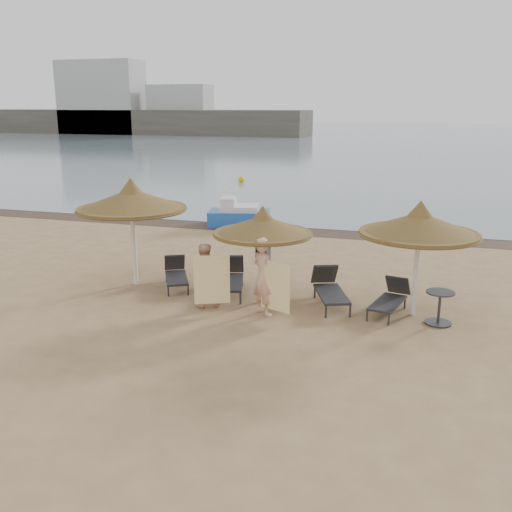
{
  "coord_description": "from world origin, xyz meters",
  "views": [
    {
      "loc": [
        4.0,
        -12.16,
        4.85
      ],
      "look_at": [
        -0.05,
        1.2,
        1.13
      ],
      "focal_mm": 40.0,
      "sensor_mm": 36.0,
      "label": 1
    }
  ],
  "objects": [
    {
      "name": "ground",
      "position": [
        0.0,
        0.0,
        0.0
      ],
      "size": [
        160.0,
        160.0,
        0.0
      ],
      "primitive_type": "plane",
      "color": "#A48159",
      "rests_on": "ground"
    },
    {
      "name": "sea",
      "position": [
        0.0,
        80.0,
        0.01
      ],
      "size": [
        200.0,
        140.0,
        0.03
      ],
      "primitive_type": "cube",
      "color": "slate",
      "rests_on": "ground"
    },
    {
      "name": "wet_sand_strip",
      "position": [
        0.0,
        9.4,
        0.0
      ],
      "size": [
        200.0,
        1.6,
        0.01
      ],
      "primitive_type": "cube",
      "color": "#453224",
      "rests_on": "ground"
    },
    {
      "name": "far_shore",
      "position": [
        -25.1,
        77.82,
        2.91
      ],
      "size": [
        150.0,
        54.8,
        12.0
      ],
      "color": "#585448",
      "rests_on": "ground"
    },
    {
      "name": "palapa_left",
      "position": [
        -3.61,
        1.4,
        2.36
      ],
      "size": [
        2.99,
        2.99,
        2.96
      ],
      "rotation": [
        0.0,
        0.0,
        -0.22
      ],
      "color": "silver",
      "rests_on": "ground"
    },
    {
      "name": "palapa_center",
      "position": [
        0.18,
        1.02,
        1.96
      ],
      "size": [
        2.49,
        2.49,
        2.47
      ],
      "rotation": [
        0.0,
        0.0,
        -0.1
      ],
      "color": "silver",
      "rests_on": "ground"
    },
    {
      "name": "palapa_right",
      "position": [
        3.87,
        1.16,
        2.19
      ],
      "size": [
        2.77,
        2.77,
        2.75
      ],
      "rotation": [
        0.0,
        0.0,
        0.24
      ],
      "color": "silver",
      "rests_on": "ground"
    },
    {
      "name": "lounger_far_left",
      "position": [
        -2.48,
        1.61,
        0.34
      ],
      "size": [
        1.29,
        1.76,
        0.76
      ],
      "rotation": [
        0.0,
        0.0,
        0.48
      ],
      "color": "#323235",
      "rests_on": "ground"
    },
    {
      "name": "lounger_near_left",
      "position": [
        -0.87,
        1.57,
        0.39
      ],
      "size": [
        1.17,
        2.04,
        0.87
      ],
      "rotation": [
        0.0,
        0.0,
        0.29
      ],
      "color": "#323235",
      "rests_on": "ground"
    },
    {
      "name": "lounger_near_right",
      "position": [
        1.81,
        1.4,
        0.39
      ],
      "size": [
        1.29,
        2.02,
        0.86
      ],
      "rotation": [
        0.0,
        0.0,
        0.38
      ],
      "color": "#323235",
      "rests_on": "ground"
    },
    {
      "name": "lounger_far_right",
      "position": [
        3.33,
        1.23,
        0.34
      ],
      "size": [
        0.94,
        1.79,
        0.76
      ],
      "rotation": [
        0.0,
        0.0,
        -0.23
      ],
      "color": "#323235",
      "rests_on": "ground"
    },
    {
      "name": "side_table",
      "position": [
        4.45,
        0.7,
        0.36
      ],
      "size": [
        0.64,
        0.64,
        0.77
      ],
      "rotation": [
        0.0,
        0.0,
        -0.33
      ],
      "color": "#323235",
      "rests_on": "ground"
    },
    {
      "name": "person_left",
      "position": [
        -1.1,
        0.24,
        0.93
      ],
      "size": [
        1.02,
        0.89,
        1.86
      ],
      "primitive_type": "imported",
      "rotation": [
        0.0,
        0.0,
        3.62
      ],
      "color": "#DB9F85",
      "rests_on": "ground"
    },
    {
      "name": "person_right",
      "position": [
        0.46,
        0.14,
        1.1
      ],
      "size": [
        1.2,
        1.12,
        2.19
      ],
      "primitive_type": "imported",
      "rotation": [
        0.0,
        0.0,
        2.52
      ],
      "color": "#DB9F85",
      "rests_on": "ground"
    },
    {
      "name": "towel_left",
      "position": [
        -0.75,
        -0.11,
        0.83
      ],
      "size": [
        0.78,
        0.38,
        1.2
      ],
      "rotation": [
        0.0,
        0.0,
        0.43
      ],
      "color": "yellow",
      "rests_on": "ground"
    },
    {
      "name": "towel_right",
      "position": [
        0.81,
        -0.11,
        0.81
      ],
      "size": [
        0.78,
        0.34,
        1.17
      ],
      "rotation": [
        0.0,
        0.0,
        -0.39
      ],
      "color": "yellow",
      "rests_on": "ground"
    },
    {
      "name": "bag_patterned",
      "position": [
        0.18,
        1.2,
        1.24
      ],
      "size": [
        0.31,
        0.21,
        0.38
      ],
      "rotation": [
        0.0,
        0.0,
        0.42
      ],
      "color": "silver",
      "rests_on": "ground"
    },
    {
      "name": "bag_dark",
      "position": [
        0.18,
        0.86,
        1.27
      ],
      "size": [
        0.28,
        0.13,
        0.38
      ],
      "rotation": [
        0.0,
        0.0,
        0.16
      ],
      "color": "black",
      "rests_on": "ground"
    },
    {
      "name": "pedal_boat",
      "position": [
        -3.42,
        9.83,
        0.43
      ],
      "size": [
        2.74,
        1.97,
        1.16
      ],
      "rotation": [
        0.0,
        0.0,
        0.22
      ],
      "color": "blue",
      "rests_on": "ground"
    },
    {
      "name": "buoy_left",
      "position": [
        -7.53,
        22.63,
        0.2
      ],
      "size": [
        0.41,
        0.41,
        0.41
      ],
      "primitive_type": "sphere",
      "color": "#E7BC07",
      "rests_on": "ground"
    }
  ]
}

